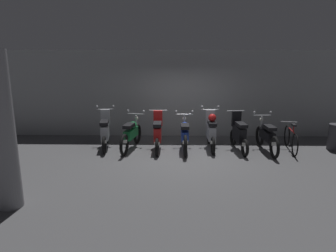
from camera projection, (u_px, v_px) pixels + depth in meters
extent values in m
plane|color=#4C4C4F|center=(185.00, 156.00, 9.15)|extent=(80.00, 80.00, 0.00)
cube|color=gray|center=(183.00, 94.00, 11.13)|extent=(16.00, 0.30, 3.03)
torus|color=black|center=(107.00, 135.00, 10.42)|extent=(0.16, 0.54, 0.53)
torus|color=black|center=(104.00, 145.00, 9.31)|extent=(0.16, 0.54, 0.53)
cube|color=#9EA0A8|center=(105.00, 132.00, 9.81)|extent=(0.32, 0.76, 0.44)
cube|color=#9EA0A8|center=(105.00, 117.00, 10.05)|extent=(0.29, 0.16, 0.48)
cube|color=black|center=(104.00, 123.00, 9.58)|extent=(0.31, 0.55, 0.10)
cylinder|color=#B7BABF|center=(105.00, 109.00, 10.13)|extent=(0.56, 0.11, 0.04)
sphere|color=#B7BABF|center=(97.00, 106.00, 10.08)|extent=(0.07, 0.07, 0.07)
sphere|color=#B7BABF|center=(113.00, 106.00, 10.14)|extent=(0.07, 0.07, 0.07)
cylinder|color=#B7BABF|center=(106.00, 123.00, 10.28)|extent=(0.08, 0.15, 0.85)
sphere|color=silver|center=(106.00, 114.00, 10.21)|extent=(0.12, 0.12, 0.12)
cube|color=white|center=(104.00, 142.00, 9.31)|extent=(0.16, 0.03, 0.10)
torus|color=black|center=(137.00, 134.00, 10.36)|extent=(0.21, 0.66, 0.65)
torus|color=black|center=(124.00, 145.00, 9.12)|extent=(0.21, 0.66, 0.65)
cube|color=#197238|center=(131.00, 133.00, 9.69)|extent=(0.37, 0.86, 0.28)
ellipsoid|color=#197238|center=(132.00, 125.00, 9.79)|extent=(0.34, 0.48, 0.22)
cube|color=black|center=(129.00, 126.00, 9.45)|extent=(0.33, 0.55, 0.10)
cylinder|color=#B7BABF|center=(136.00, 114.00, 10.10)|extent=(0.56, 0.14, 0.04)
sphere|color=#B7BABF|center=(128.00, 111.00, 10.12)|extent=(0.07, 0.07, 0.07)
sphere|color=#B7BABF|center=(144.00, 111.00, 10.02)|extent=(0.07, 0.07, 0.07)
cylinder|color=#B7BABF|center=(137.00, 125.00, 10.23)|extent=(0.08, 0.17, 0.65)
sphere|color=silver|center=(136.00, 118.00, 10.18)|extent=(0.12, 0.12, 0.12)
cube|color=white|center=(124.00, 141.00, 9.12)|extent=(0.16, 0.04, 0.10)
torus|color=black|center=(158.00, 137.00, 10.23)|extent=(0.10, 0.53, 0.53)
torus|color=black|center=(157.00, 147.00, 9.11)|extent=(0.10, 0.53, 0.53)
cube|color=red|center=(158.00, 133.00, 9.61)|extent=(0.23, 0.74, 0.44)
cube|color=red|center=(158.00, 118.00, 9.85)|extent=(0.28, 0.12, 0.48)
cube|color=black|center=(157.00, 124.00, 9.38)|extent=(0.25, 0.52, 0.10)
cylinder|color=#B7BABF|center=(158.00, 110.00, 9.94)|extent=(0.56, 0.04, 0.04)
cylinder|color=#B7BABF|center=(158.00, 125.00, 10.09)|extent=(0.06, 0.15, 0.85)
sphere|color=silver|center=(158.00, 115.00, 10.02)|extent=(0.12, 0.12, 0.12)
cube|color=white|center=(157.00, 144.00, 9.11)|extent=(0.16, 0.01, 0.10)
torus|color=black|center=(184.00, 134.00, 10.28)|extent=(0.09, 0.65, 0.65)
torus|color=black|center=(185.00, 146.00, 9.02)|extent=(0.09, 0.65, 0.65)
cube|color=#1E389E|center=(185.00, 134.00, 9.61)|extent=(0.22, 0.83, 0.28)
ellipsoid|color=#1E389E|center=(185.00, 126.00, 9.71)|extent=(0.26, 0.44, 0.22)
cube|color=black|center=(185.00, 126.00, 9.37)|extent=(0.24, 0.52, 0.10)
cylinder|color=#B7BABF|center=(184.00, 114.00, 10.02)|extent=(0.56, 0.04, 0.04)
sphere|color=#B7BABF|center=(176.00, 111.00, 10.00)|extent=(0.07, 0.07, 0.07)
sphere|color=#B7BABF|center=(192.00, 111.00, 10.00)|extent=(0.07, 0.07, 0.07)
cylinder|color=#B7BABF|center=(184.00, 125.00, 10.16)|extent=(0.06, 0.16, 0.65)
sphere|color=silver|center=(184.00, 119.00, 10.11)|extent=(0.12, 0.12, 0.12)
cube|color=white|center=(185.00, 142.00, 9.02)|extent=(0.16, 0.01, 0.10)
torus|color=black|center=(209.00, 136.00, 10.37)|extent=(0.09, 0.53, 0.53)
torus|color=black|center=(213.00, 146.00, 9.25)|extent=(0.09, 0.53, 0.53)
cube|color=#9EA0A8|center=(211.00, 132.00, 9.74)|extent=(0.22, 0.74, 0.44)
cube|color=#9EA0A8|center=(210.00, 117.00, 9.99)|extent=(0.28, 0.12, 0.48)
cube|color=black|center=(212.00, 123.00, 9.51)|extent=(0.24, 0.52, 0.10)
cylinder|color=#B7BABF|center=(210.00, 110.00, 10.07)|extent=(0.56, 0.04, 0.04)
sphere|color=#B7BABF|center=(202.00, 107.00, 10.05)|extent=(0.07, 0.07, 0.07)
sphere|color=#B7BABF|center=(218.00, 107.00, 10.04)|extent=(0.07, 0.07, 0.07)
cylinder|color=#B7BABF|center=(210.00, 124.00, 10.22)|extent=(0.06, 0.15, 0.85)
sphere|color=silver|center=(210.00, 114.00, 10.15)|extent=(0.12, 0.12, 0.12)
cube|color=white|center=(213.00, 142.00, 9.25)|extent=(0.16, 0.01, 0.10)
sphere|color=red|center=(212.00, 118.00, 9.47)|extent=(0.24, 0.24, 0.24)
torus|color=black|center=(233.00, 137.00, 10.15)|extent=(0.15, 0.54, 0.53)
torus|color=black|center=(245.00, 148.00, 9.04)|extent=(0.15, 0.54, 0.53)
cube|color=black|center=(239.00, 134.00, 9.53)|extent=(0.30, 0.76, 0.44)
cube|color=black|center=(236.00, 119.00, 9.78)|extent=(0.29, 0.15, 0.48)
cube|color=black|center=(241.00, 125.00, 9.30)|extent=(0.30, 0.54, 0.10)
cylinder|color=#B7BABF|center=(235.00, 111.00, 9.86)|extent=(0.56, 0.10, 0.04)
cylinder|color=#B7BABF|center=(234.00, 125.00, 10.01)|extent=(0.07, 0.15, 0.85)
sphere|color=silver|center=(235.00, 115.00, 9.94)|extent=(0.12, 0.12, 0.12)
cube|color=white|center=(245.00, 144.00, 9.04)|extent=(0.16, 0.03, 0.10)
torus|color=black|center=(260.00, 136.00, 10.14)|extent=(0.13, 0.65, 0.65)
torus|color=black|center=(274.00, 148.00, 8.88)|extent=(0.13, 0.65, 0.65)
cube|color=black|center=(267.00, 135.00, 9.46)|extent=(0.27, 0.84, 0.28)
ellipsoid|color=black|center=(266.00, 127.00, 9.57)|extent=(0.28, 0.45, 0.22)
cube|color=black|center=(270.00, 128.00, 9.22)|extent=(0.27, 0.53, 0.10)
cylinder|color=#B7BABF|center=(262.00, 115.00, 9.88)|extent=(0.56, 0.07, 0.04)
sphere|color=#B7BABF|center=(254.00, 112.00, 9.85)|extent=(0.07, 0.07, 0.07)
sphere|color=#B7BABF|center=(271.00, 112.00, 9.87)|extent=(0.07, 0.07, 0.07)
cylinder|color=#B7BABF|center=(261.00, 126.00, 10.02)|extent=(0.07, 0.16, 0.65)
sphere|color=silver|center=(261.00, 120.00, 9.96)|extent=(0.12, 0.12, 0.12)
cube|color=white|center=(274.00, 144.00, 8.88)|extent=(0.16, 0.02, 0.10)
torus|color=black|center=(287.00, 136.00, 10.09)|extent=(0.13, 0.68, 0.68)
torus|color=black|center=(295.00, 145.00, 9.08)|extent=(0.13, 0.68, 0.68)
cylinder|color=#B21E1E|center=(292.00, 130.00, 9.51)|extent=(0.12, 0.68, 0.04)
cylinder|color=#B21E1E|center=(294.00, 129.00, 9.29)|extent=(0.03, 0.03, 0.22)
cube|color=black|center=(294.00, 125.00, 9.26)|extent=(0.13, 0.23, 0.05)
cylinder|color=#B7BABF|center=(289.00, 122.00, 9.86)|extent=(0.50, 0.09, 0.03)
cylinder|color=black|center=(291.00, 145.00, 9.57)|extent=(0.13, 0.11, 0.10)
cylinder|color=gray|center=(2.00, 132.00, 5.84)|extent=(0.47, 0.47, 3.03)
cylinder|color=#38383D|center=(335.00, 137.00, 9.67)|extent=(0.42, 0.42, 0.81)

